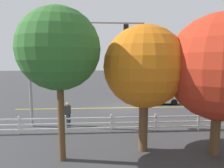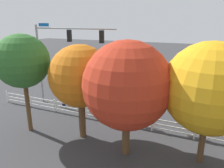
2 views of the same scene
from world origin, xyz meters
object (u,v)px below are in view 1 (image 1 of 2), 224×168
object	(u,v)px
car_0	(224,104)
car_2	(207,96)
pedestrian	(68,113)
tree_1	(220,68)
tree_2	(59,49)
tree_4	(144,67)
car_1	(156,97)

from	to	relation	value
car_0	car_2	bearing A→B (deg)	-91.46
pedestrian	tree_1	world-z (taller)	tree_1
tree_2	tree_1	bearing A→B (deg)	-179.20
car_0	pedestrian	size ratio (longest dim) A/B	2.39
car_2	tree_4	size ratio (longest dim) A/B	0.70
tree_2	tree_4	world-z (taller)	tree_2
tree_2	tree_4	xyz separation A→B (m)	(-3.97, -0.79, -0.81)
car_0	tree_2	world-z (taller)	tree_2
car_2	tree_2	bearing A→B (deg)	-142.34
tree_1	tree_2	xyz separation A→B (m)	(7.39, 0.10, 0.81)
tree_2	car_1	bearing A→B (deg)	-123.77
car_2	tree_2	distance (m)	18.00
pedestrian	tree_2	xyz separation A→B (m)	(-0.51, 4.79, 4.19)
car_2	tree_2	xyz separation A→B (m)	(13.19, 11.43, 4.41)
car_1	tree_4	distance (m)	11.74
car_1	tree_4	xyz separation A→B (m)	(3.62, 10.57, 3.61)
car_0	car_2	world-z (taller)	car_2
pedestrian	car_0	bearing A→B (deg)	107.87
car_2	tree_2	size ratio (longest dim) A/B	0.64
tree_2	pedestrian	bearing A→B (deg)	-83.98
car_0	car_1	xyz separation A→B (m)	(5.30, -3.38, 0.01)
pedestrian	tree_1	bearing A→B (deg)	63.80
car_1	car_2	xyz separation A→B (m)	(-5.59, -0.07, 0.01)
car_1	car_2	distance (m)	5.59
tree_1	tree_2	size ratio (longest dim) A/B	0.98
car_1	pedestrian	xyz separation A→B (m)	(8.10, 6.57, 0.24)
tree_1	car_2	bearing A→B (deg)	-117.12
car_0	car_1	bearing A→B (deg)	-29.20
pedestrian	tree_1	distance (m)	9.78
car_2	tree_4	distance (m)	14.53
tree_4	tree_2	bearing A→B (deg)	11.29
car_1	car_2	size ratio (longest dim) A/B	1.07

